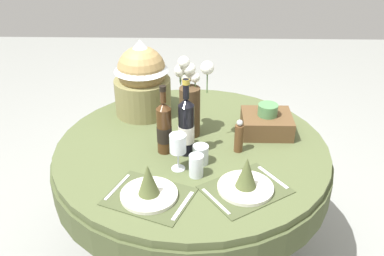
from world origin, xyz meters
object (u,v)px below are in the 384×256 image
Objects in this scene: wine_bottle_centre at (164,127)px; tumbler_mid at (196,166)px; pepper_mill at (239,137)px; woven_basket_side_right at (267,122)px; tumbler_near_left at (201,154)px; place_setting_right at (246,181)px; wine_glass_left at (178,144)px; dining_table at (192,167)px; flower_vase at (190,98)px; wine_bottle_left at (186,126)px; place_setting_left at (149,188)px; gift_tub_back_left at (142,76)px.

tumbler_mid is (0.16, -0.20, -0.08)m from wine_bottle_centre.
pepper_mill reaches higher than woven_basket_side_right.
tumbler_near_left is 0.36× the size of woven_basket_side_right.
place_setting_right is 2.37× the size of wine_glass_left.
wine_glass_left is 1.05× the size of pepper_mill.
tumbler_mid reaches higher than dining_table.
pepper_mill is at bearing 1.80° from wine_bottle_centre.
tumbler_near_left is (-0.19, 0.20, -0.00)m from place_setting_right.
flower_vase reaches higher than wine_glass_left.
wine_glass_left is at bearing -63.87° from wine_bottle_centre.
flower_vase is 0.20m from wine_bottle_left.
gift_tub_back_left is at bearing 98.54° from place_setting_left.
woven_basket_side_right reaches higher than tumbler_mid.
wine_glass_left is at bearing -141.87° from woven_basket_side_right.
place_setting_right is at bearing -47.51° from wine_bottle_left.
dining_table is 5.42× the size of woven_basket_side_right.
place_setting_right is at bearing -53.74° from gift_tub_back_left.
gift_tub_back_left reaches higher than dining_table.
wine_bottle_left is at bearing -109.45° from dining_table.
place_setting_left is 0.79m from woven_basket_side_right.
place_setting_right is at bearing -106.69° from woven_basket_side_right.
flower_vase is 0.32m from tumbler_near_left.
place_setting_right is (0.41, 0.06, 0.00)m from place_setting_left.
gift_tub_back_left reaches higher than woven_basket_side_right.
wine_bottle_centre reaches higher than place_setting_left.
wine_bottle_centre is at bearing 151.06° from tumbler_near_left.
wine_bottle_left reaches higher than tumbler_near_left.
tumbler_near_left is at bearing 79.48° from tumbler_mid.
place_setting_right and woven_basket_side_right have the same top height.
place_setting_right is 4.05× the size of tumbler_mid.
wine_bottle_centre is 0.81× the size of gift_tub_back_left.
wine_bottle_centre is 3.30× the size of tumbler_mid.
dining_table is 0.36m from flower_vase.
place_setting_left is (-0.17, -0.42, 0.18)m from dining_table.
place_setting_right is 0.90m from gift_tub_back_left.
tumbler_mid is (0.04, -0.37, -0.15)m from flower_vase.
pepper_mill is (0.29, 0.16, -0.05)m from wine_glass_left.
flower_vase is at bearing 146.10° from pepper_mill.
woven_basket_side_right is at bearing 21.11° from wine_bottle_centre.
place_setting_left is 0.96× the size of gift_tub_back_left.
place_setting_right is at bearing -61.94° from flower_vase.
tumbler_near_left reaches higher than dining_table.
gift_tub_back_left is at bearing 116.85° from tumbler_mid.
place_setting_right is 0.48m from wine_bottle_centre.
dining_table is 8.06× the size of pepper_mill.
place_setting_left is at bearing -96.04° from wine_bottle_centre.
woven_basket_side_right is at bearing 40.83° from tumbler_near_left.
wine_bottle_centre is (-0.37, 0.30, 0.09)m from place_setting_right.
pepper_mill is 0.25m from woven_basket_side_right.
wine_bottle_centre is 0.36m from pepper_mill.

